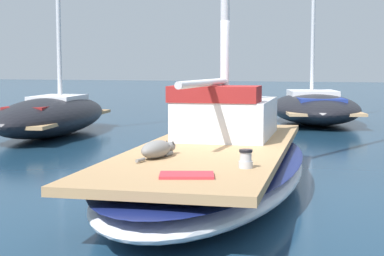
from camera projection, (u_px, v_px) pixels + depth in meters
ground_plane at (213, 191)px, 8.84m from camera, size 120.00×120.00×0.00m
sailboat_main at (213, 168)px, 8.81m from camera, size 3.15×7.43×0.66m
cabin_house at (226, 115)px, 9.82m from camera, size 1.59×2.34×0.84m
dog_grey at (158, 149)px, 7.61m from camera, size 0.33×0.95×0.22m
deck_winch at (246, 159)px, 6.84m from camera, size 0.16×0.16×0.21m
coiled_rope at (156, 152)px, 7.93m from camera, size 0.32×0.32×0.04m
deck_towel at (187, 175)px, 6.32m from camera, size 0.64×0.51×0.03m
moored_boat_far_astern at (314, 107)px, 19.15m from camera, size 4.08×6.18×6.76m
moored_boat_port_side at (52, 114)px, 15.82m from camera, size 2.95×6.13×7.19m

